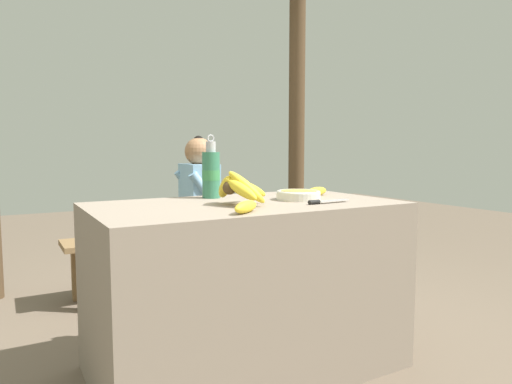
{
  "coord_description": "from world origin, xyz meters",
  "views": [
    {
      "loc": [
        -0.96,
        -1.78,
        1.0
      ],
      "look_at": [
        0.08,
        0.05,
        0.8
      ],
      "focal_mm": 32.0,
      "sensor_mm": 36.0,
      "label": 1
    }
  ],
  "objects_px": {
    "banana_bunch_ripe": "(239,188)",
    "water_bottle": "(211,173)",
    "wooden_bench": "(188,241)",
    "loose_banana_front": "(246,207)",
    "knife": "(323,201)",
    "serving_bowl": "(298,194)",
    "banana_bunch_green": "(127,227)",
    "support_post_far": "(297,115)",
    "seated_vendor": "(193,202)",
    "loose_banana_side": "(317,191)"
  },
  "relations": [
    {
      "from": "support_post_far",
      "to": "loose_banana_side",
      "type": "bearing_deg",
      "value": -121.32
    },
    {
      "from": "serving_bowl",
      "to": "water_bottle",
      "type": "bearing_deg",
      "value": 140.25
    },
    {
      "from": "wooden_bench",
      "to": "support_post_far",
      "type": "bearing_deg",
      "value": 19.63
    },
    {
      "from": "water_bottle",
      "to": "seated_vendor",
      "type": "distance_m",
      "value": 1.04
    },
    {
      "from": "banana_bunch_ripe",
      "to": "wooden_bench",
      "type": "relative_size",
      "value": 0.18
    },
    {
      "from": "knife",
      "to": "support_post_far",
      "type": "distance_m",
      "value": 2.28
    },
    {
      "from": "loose_banana_front",
      "to": "support_post_far",
      "type": "bearing_deg",
      "value": 51.24
    },
    {
      "from": "water_bottle",
      "to": "support_post_far",
      "type": "distance_m",
      "value": 2.12
    },
    {
      "from": "water_bottle",
      "to": "loose_banana_front",
      "type": "xyz_separation_m",
      "value": [
        -0.1,
        -0.54,
        -0.1
      ]
    },
    {
      "from": "loose_banana_front",
      "to": "banana_bunch_green",
      "type": "bearing_deg",
      "value": 92.77
    },
    {
      "from": "loose_banana_front",
      "to": "seated_vendor",
      "type": "relative_size",
      "value": 0.15
    },
    {
      "from": "wooden_bench",
      "to": "banana_bunch_green",
      "type": "distance_m",
      "value": 0.45
    },
    {
      "from": "knife",
      "to": "wooden_bench",
      "type": "xyz_separation_m",
      "value": [
        -0.08,
        1.45,
        -0.43
      ]
    },
    {
      "from": "knife",
      "to": "support_post_far",
      "type": "height_order",
      "value": "support_post_far"
    },
    {
      "from": "loose_banana_front",
      "to": "knife",
      "type": "relative_size",
      "value": 0.75
    },
    {
      "from": "serving_bowl",
      "to": "knife",
      "type": "height_order",
      "value": "serving_bowl"
    },
    {
      "from": "loose_banana_front",
      "to": "seated_vendor",
      "type": "distance_m",
      "value": 1.56
    },
    {
      "from": "serving_bowl",
      "to": "seated_vendor",
      "type": "distance_m",
      "value": 1.25
    },
    {
      "from": "knife",
      "to": "support_post_far",
      "type": "xyz_separation_m",
      "value": [
        1.16,
        1.89,
        0.54
      ]
    },
    {
      "from": "support_post_far",
      "to": "serving_bowl",
      "type": "bearing_deg",
      "value": -124.22
    },
    {
      "from": "loose_banana_front",
      "to": "seated_vendor",
      "type": "height_order",
      "value": "seated_vendor"
    },
    {
      "from": "water_bottle",
      "to": "banana_bunch_green",
      "type": "height_order",
      "value": "water_bottle"
    },
    {
      "from": "wooden_bench",
      "to": "loose_banana_front",
      "type": "bearing_deg",
      "value": -102.95
    },
    {
      "from": "serving_bowl",
      "to": "support_post_far",
      "type": "relative_size",
      "value": 0.08
    },
    {
      "from": "knife",
      "to": "loose_banana_front",
      "type": "bearing_deg",
      "value": -172.52
    },
    {
      "from": "knife",
      "to": "seated_vendor",
      "type": "height_order",
      "value": "seated_vendor"
    },
    {
      "from": "banana_bunch_ripe",
      "to": "support_post_far",
      "type": "xyz_separation_m",
      "value": [
        1.51,
        1.76,
        0.47
      ]
    },
    {
      "from": "serving_bowl",
      "to": "banana_bunch_green",
      "type": "distance_m",
      "value": 1.39
    },
    {
      "from": "water_bottle",
      "to": "support_post_far",
      "type": "height_order",
      "value": "support_post_far"
    },
    {
      "from": "banana_bunch_ripe",
      "to": "serving_bowl",
      "type": "bearing_deg",
      "value": 7.96
    },
    {
      "from": "support_post_far",
      "to": "knife",
      "type": "bearing_deg",
      "value": -121.45
    },
    {
      "from": "water_bottle",
      "to": "support_post_far",
      "type": "bearing_deg",
      "value": 43.95
    },
    {
      "from": "loose_banana_side",
      "to": "banana_bunch_green",
      "type": "bearing_deg",
      "value": 120.29
    },
    {
      "from": "banana_bunch_ripe",
      "to": "seated_vendor",
      "type": "xyz_separation_m",
      "value": [
        0.3,
        1.29,
        -0.21
      ]
    },
    {
      "from": "serving_bowl",
      "to": "banana_bunch_green",
      "type": "bearing_deg",
      "value": 111.56
    },
    {
      "from": "water_bottle",
      "to": "seated_vendor",
      "type": "bearing_deg",
      "value": 73.42
    },
    {
      "from": "serving_bowl",
      "to": "loose_banana_front",
      "type": "distance_m",
      "value": 0.5
    },
    {
      "from": "loose_banana_front",
      "to": "loose_banana_side",
      "type": "bearing_deg",
      "value": 31.07
    },
    {
      "from": "wooden_bench",
      "to": "banana_bunch_green",
      "type": "relative_size",
      "value": 5.42
    },
    {
      "from": "wooden_bench",
      "to": "seated_vendor",
      "type": "xyz_separation_m",
      "value": [
        0.03,
        -0.03,
        0.28
      ]
    },
    {
      "from": "water_bottle",
      "to": "loose_banana_front",
      "type": "distance_m",
      "value": 0.56
    },
    {
      "from": "support_post_far",
      "to": "banana_bunch_green",
      "type": "bearing_deg",
      "value": -164.99
    },
    {
      "from": "banana_bunch_green",
      "to": "support_post_far",
      "type": "xyz_separation_m",
      "value": [
        1.66,
        0.45,
        0.83
      ]
    },
    {
      "from": "wooden_bench",
      "to": "banana_bunch_green",
      "type": "bearing_deg",
      "value": -179.27
    },
    {
      "from": "banana_bunch_ripe",
      "to": "knife",
      "type": "bearing_deg",
      "value": -21.08
    },
    {
      "from": "water_bottle",
      "to": "wooden_bench",
      "type": "relative_size",
      "value": 0.18
    },
    {
      "from": "water_bottle",
      "to": "seated_vendor",
      "type": "xyz_separation_m",
      "value": [
        0.29,
        0.97,
        -0.25
      ]
    },
    {
      "from": "banana_bunch_ripe",
      "to": "water_bottle",
      "type": "xyz_separation_m",
      "value": [
        0.01,
        0.32,
        0.04
      ]
    },
    {
      "from": "seated_vendor",
      "to": "banana_bunch_green",
      "type": "relative_size",
      "value": 3.53
    },
    {
      "from": "banana_bunch_ripe",
      "to": "banana_bunch_green",
      "type": "bearing_deg",
      "value": 96.84
    }
  ]
}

